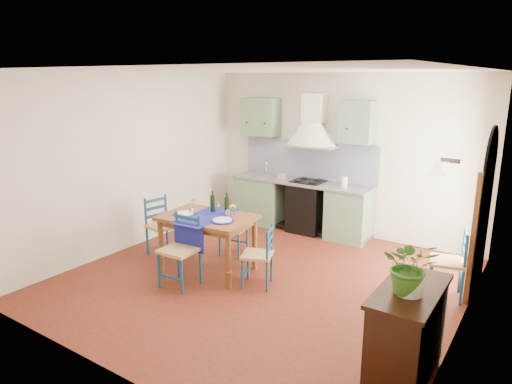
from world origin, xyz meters
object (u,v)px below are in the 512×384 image
sideboard (406,332)px  chair_near (181,250)px  potted_plant (411,266)px  dining_table (207,223)px

sideboard → chair_near: bearing=172.8°
sideboard → potted_plant: bearing=-82.7°
dining_table → sideboard: dining_table is taller
chair_near → sideboard: bearing=-7.2°
sideboard → potted_plant: 0.68m
dining_table → potted_plant: size_ratio=2.71×
dining_table → potted_plant: 3.30m
potted_plant → sideboard: bearing=97.3°
chair_near → potted_plant: 3.19m
dining_table → chair_near: bearing=-89.1°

